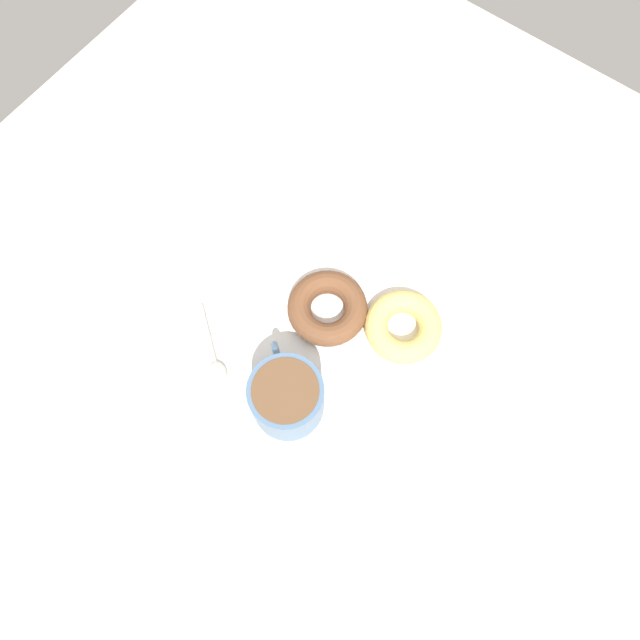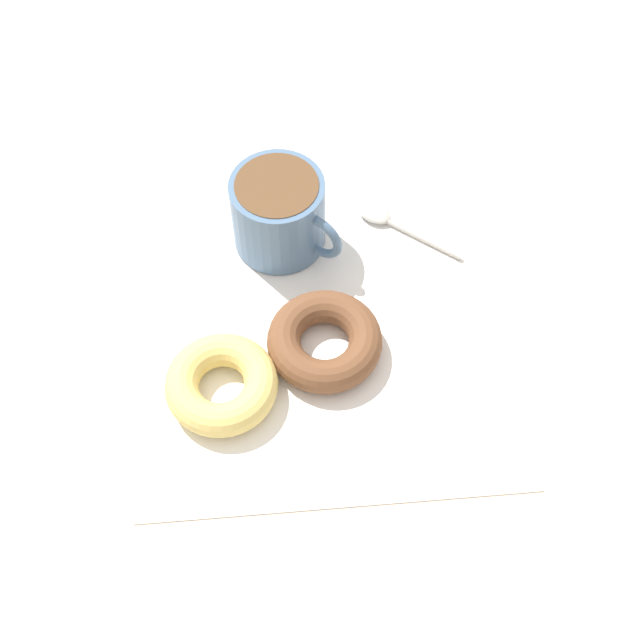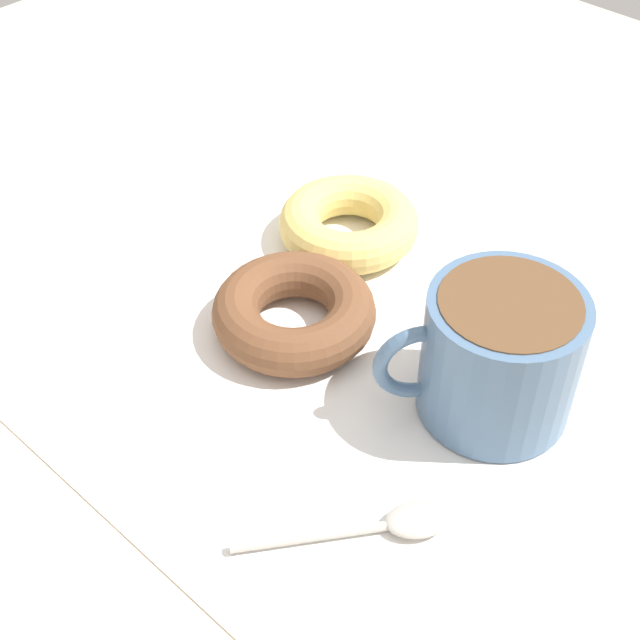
{
  "view_description": "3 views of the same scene",
  "coord_description": "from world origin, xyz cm",
  "px_view_note": "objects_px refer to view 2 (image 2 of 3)",
  "views": [
    {
      "loc": [
        -25.11,
        -17.57,
        80.97
      ],
      "look_at": [
        -2.1,
        -0.3,
        2.3
      ],
      "focal_mm": 35.0,
      "sensor_mm": 36.0,
      "label": 1
    },
    {
      "loc": [
        42.57,
        -3.21,
        74.37
      ],
      "look_at": [
        -2.1,
        -0.3,
        2.3
      ],
      "focal_mm": 50.0,
      "sensor_mm": 36.0,
      "label": 2
    },
    {
      "loc": [
        -31.43,
        30.28,
        41.97
      ],
      "look_at": [
        -2.1,
        -0.3,
        2.3
      ],
      "focal_mm": 50.0,
      "sensor_mm": 36.0,
      "label": 3
    }
  ],
  "objects_px": {
    "coffee_cup": "(280,213)",
    "donut_far": "(222,384)",
    "spoon": "(387,220)",
    "donut_near_cup": "(328,338)"
  },
  "relations": [
    {
      "from": "coffee_cup",
      "to": "donut_near_cup",
      "type": "bearing_deg",
      "value": 16.49
    },
    {
      "from": "donut_near_cup",
      "to": "donut_far",
      "type": "xyz_separation_m",
      "value": [
        0.04,
        -0.1,
        -0.0
      ]
    },
    {
      "from": "coffee_cup",
      "to": "donut_far",
      "type": "bearing_deg",
      "value": -19.47
    },
    {
      "from": "donut_near_cup",
      "to": "spoon",
      "type": "bearing_deg",
      "value": 153.56
    },
    {
      "from": "donut_near_cup",
      "to": "spoon",
      "type": "relative_size",
      "value": 1.04
    },
    {
      "from": "spoon",
      "to": "donut_far",
      "type": "bearing_deg",
      "value": -42.49
    },
    {
      "from": "coffee_cup",
      "to": "donut_far",
      "type": "distance_m",
      "value": 0.19
    },
    {
      "from": "coffee_cup",
      "to": "spoon",
      "type": "bearing_deg",
      "value": 97.54
    },
    {
      "from": "spoon",
      "to": "coffee_cup",
      "type": "bearing_deg",
      "value": -82.46
    },
    {
      "from": "donut_near_cup",
      "to": "donut_far",
      "type": "distance_m",
      "value": 0.11
    }
  ]
}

